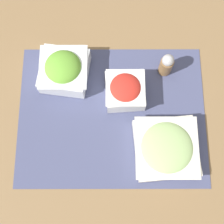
% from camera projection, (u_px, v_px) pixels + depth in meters
% --- Properties ---
extents(ground_plane, '(3.00, 3.00, 0.00)m').
position_uv_depth(ground_plane, '(112.00, 115.00, 0.98)').
color(ground_plane, olive).
extents(placemat, '(0.59, 0.45, 0.00)m').
position_uv_depth(placemat, '(112.00, 115.00, 0.98)').
color(placemat, '#474C70').
rests_on(placemat, ground_plane).
extents(tomato_bowl, '(0.12, 0.12, 0.08)m').
position_uv_depth(tomato_bowl, '(125.00, 90.00, 0.96)').
color(tomato_bowl, white).
rests_on(tomato_bowl, placemat).
extents(cucumber_bowl, '(0.20, 0.20, 0.06)m').
position_uv_depth(cucumber_bowl, '(166.00, 148.00, 0.92)').
color(cucumber_bowl, silver).
rests_on(cucumber_bowl, placemat).
extents(lettuce_bowl, '(0.16, 0.16, 0.09)m').
position_uv_depth(lettuce_bowl, '(64.00, 70.00, 0.97)').
color(lettuce_bowl, white).
rests_on(lettuce_bowl, placemat).
extents(pepper_shaker, '(0.04, 0.04, 0.09)m').
position_uv_depth(pepper_shaker, '(167.00, 64.00, 0.97)').
color(pepper_shaker, olive).
rests_on(pepper_shaker, placemat).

